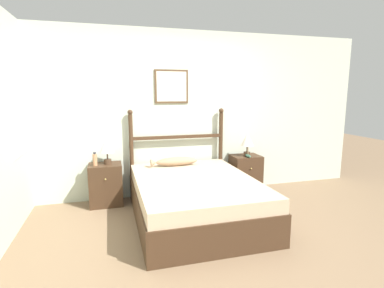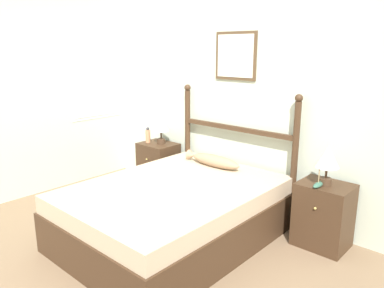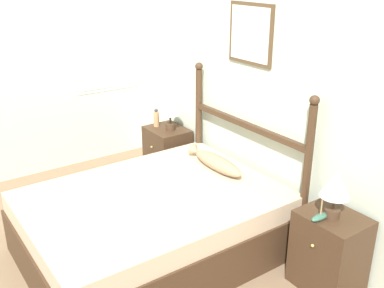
{
  "view_description": "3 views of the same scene",
  "coord_description": "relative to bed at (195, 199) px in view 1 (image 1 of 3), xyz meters",
  "views": [
    {
      "loc": [
        -1.02,
        -2.86,
        1.61
      ],
      "look_at": [
        0.07,
        1.05,
        0.91
      ],
      "focal_mm": 28.0,
      "sensor_mm": 36.0,
      "label": 1
    },
    {
      "loc": [
        2.32,
        -1.66,
        1.78
      ],
      "look_at": [
        -0.09,
        1.01,
        0.86
      ],
      "focal_mm": 35.0,
      "sensor_mm": 36.0,
      "label": 2
    },
    {
      "loc": [
        2.77,
        -0.9,
        2.24
      ],
      "look_at": [
        -0.02,
        1.06,
        0.87
      ],
      "focal_mm": 42.0,
      "sensor_mm": 36.0,
      "label": 3
    }
  ],
  "objects": [
    {
      "name": "table_lamp_left",
      "position": [
        -1.06,
        0.85,
        0.58
      ],
      "size": [
        0.21,
        0.21,
        0.36
      ],
      "color": "#422D1E",
      "rests_on": "nightstand_left"
    },
    {
      "name": "table_lamp_right",
      "position": [
        1.1,
        0.8,
        0.58
      ],
      "size": [
        0.21,
        0.21,
        0.36
      ],
      "color": "#422D1E",
      "rests_on": "nightstand_right"
    },
    {
      "name": "fish_pillow",
      "position": [
        -0.1,
        0.71,
        0.34
      ],
      "size": [
        0.7,
        0.15,
        0.13
      ],
      "color": "#997A5B",
      "rests_on": "bed"
    },
    {
      "name": "bed",
      "position": [
        0.0,
        0.0,
        0.0
      ],
      "size": [
        1.49,
        2.0,
        0.54
      ],
      "color": "#3D2819",
      "rests_on": "ground_plane"
    },
    {
      "name": "nightstand_left",
      "position": [
        -1.1,
        0.83,
        0.03
      ],
      "size": [
        0.46,
        0.4,
        0.6
      ],
      "color": "#3D2819",
      "rests_on": "ground_plane"
    },
    {
      "name": "bottle",
      "position": [
        -1.23,
        0.77,
        0.43
      ],
      "size": [
        0.06,
        0.06,
        0.2
      ],
      "color": "tan",
      "rests_on": "nightstand_left"
    },
    {
      "name": "wall_back",
      "position": [
        -0.01,
        1.07,
        1.01
      ],
      "size": [
        6.4,
        0.08,
        2.55
      ],
      "color": "beige",
      "rests_on": "ground_plane"
    },
    {
      "name": "nightstand_right",
      "position": [
        1.1,
        0.83,
        0.03
      ],
      "size": [
        0.46,
        0.4,
        0.6
      ],
      "color": "#3D2819",
      "rests_on": "ground_plane"
    },
    {
      "name": "model_boat",
      "position": [
        1.08,
        0.71,
        0.36
      ],
      "size": [
        0.06,
        0.17,
        0.17
      ],
      "color": "#386651",
      "rests_on": "nightstand_right"
    },
    {
      "name": "headboard",
      "position": [
        0.0,
        0.97,
        0.48
      ],
      "size": [
        1.5,
        0.08,
        1.36
      ],
      "color": "#3D2819",
      "rests_on": "ground_plane"
    },
    {
      "name": "ground_plane",
      "position": [
        -0.0,
        -0.66,
        -0.27
      ],
      "size": [
        16.0,
        16.0,
        0.0
      ],
      "primitive_type": "plane",
      "color": "#7A6047"
    }
  ]
}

